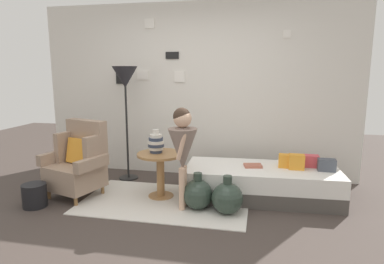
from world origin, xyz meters
name	(u,v)px	position (x,y,z in m)	size (l,w,h in m)	color
ground_plane	(159,230)	(0.00, 0.00, 0.00)	(12.00, 12.00, 0.00)	#423833
gallery_wall	(196,91)	(0.00, 1.95, 1.30)	(4.80, 0.12, 2.60)	silver
rug	(165,201)	(-0.14, 0.72, 0.01)	(2.04, 1.20, 0.01)	silver
armchair	(79,162)	(-1.30, 0.73, 0.44)	(0.87, 0.75, 0.97)	olive
daybed	(261,183)	(1.02, 1.10, 0.20)	(1.93, 0.88, 0.40)	#4C4742
pillow_head	(327,165)	(1.79, 1.12, 0.47)	(0.21, 0.12, 0.15)	#474C56
pillow_mid	(311,161)	(1.62, 1.25, 0.48)	(0.19, 0.12, 0.15)	#D64C56
pillow_back	(296,162)	(1.43, 1.12, 0.49)	(0.19, 0.12, 0.19)	orange
pillow_extra	(286,161)	(1.31, 1.17, 0.48)	(0.18, 0.12, 0.17)	orange
side_table	(160,166)	(-0.24, 0.87, 0.41)	(0.59, 0.59, 0.58)	#9E7042
vase_striped	(156,143)	(-0.30, 0.89, 0.70)	(0.21, 0.21, 0.30)	#2D384C
floor_lamp	(125,83)	(-0.94, 1.48, 1.43)	(0.36, 0.36, 1.66)	black
person_child	(183,145)	(0.12, 0.56, 0.77)	(0.34, 0.34, 1.20)	#D8AD8E
book_on_daybed	(253,166)	(0.91, 1.11, 0.42)	(0.22, 0.16, 0.03)	#AF614C
demijohn_near	(198,194)	(0.29, 0.60, 0.18)	(0.35, 0.35, 0.44)	#2D3D33
demijohn_far	(227,198)	(0.64, 0.54, 0.18)	(0.36, 0.36, 0.44)	#2D3D33
magazine_basket	(35,195)	(-1.62, 0.26, 0.14)	(0.28, 0.28, 0.28)	black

